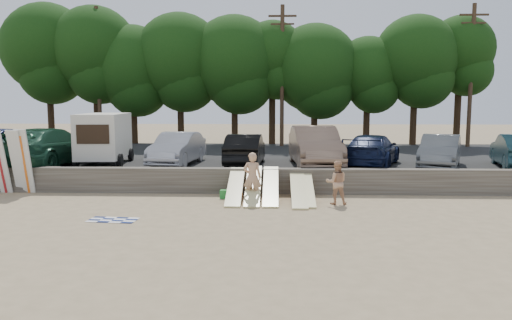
% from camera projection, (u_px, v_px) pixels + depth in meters
% --- Properties ---
extents(ground, '(120.00, 120.00, 0.00)m').
position_uv_depth(ground, '(228.00, 209.00, 16.96)').
color(ground, tan).
rests_on(ground, ground).
extents(seawall, '(44.00, 0.50, 1.00)m').
position_uv_depth(seawall, '(235.00, 181.00, 19.87)').
color(seawall, '#6B6356').
rests_on(seawall, ground).
extents(parking_lot, '(44.00, 14.50, 0.70)m').
position_uv_depth(parking_lot, '(246.00, 161.00, 27.33)').
color(parking_lot, '#282828').
rests_on(parking_lot, ground).
extents(treeline, '(33.14, 6.27, 9.57)m').
position_uv_depth(treeline, '(221.00, 59.00, 33.65)').
color(treeline, '#382616').
rests_on(treeline, parking_lot).
extents(utility_poles, '(25.80, 0.26, 9.00)m').
position_uv_depth(utility_poles, '(282.00, 73.00, 32.10)').
color(utility_poles, '#473321').
rests_on(utility_poles, parking_lot).
extents(box_trailer, '(2.39, 3.87, 2.36)m').
position_uv_depth(box_trailer, '(104.00, 136.00, 23.29)').
color(box_trailer, silver).
rests_on(box_trailer, parking_lot).
extents(car_1, '(3.06, 6.23, 1.74)m').
position_uv_depth(car_1, '(49.00, 147.00, 22.67)').
color(car_1, '#163E2A').
rests_on(car_1, parking_lot).
extents(car_2, '(2.09, 4.70, 1.50)m').
position_uv_depth(car_2, '(177.00, 149.00, 23.17)').
color(car_2, '#A0A0A5').
rests_on(car_2, parking_lot).
extents(car_3, '(1.73, 4.46, 1.45)m').
position_uv_depth(car_3, '(245.00, 150.00, 22.91)').
color(car_3, black).
rests_on(car_3, parking_lot).
extents(car_4, '(2.28, 5.61, 1.81)m').
position_uv_depth(car_4, '(315.00, 146.00, 22.63)').
color(car_4, '#785E4C').
rests_on(car_4, parking_lot).
extents(car_5, '(3.61, 5.35, 1.44)m').
position_uv_depth(car_5, '(372.00, 150.00, 22.71)').
color(car_5, black).
rests_on(car_5, parking_lot).
extents(car_6, '(3.09, 4.70, 1.46)m').
position_uv_depth(car_6, '(440.00, 151.00, 22.07)').
color(car_6, '#505456').
rests_on(car_6, parking_lot).
extents(surfboard_upright_2, '(0.56, 0.68, 2.55)m').
position_uv_depth(surfboard_upright_2, '(1.00, 162.00, 19.59)').
color(surfboard_upright_2, silver).
rests_on(surfboard_upright_2, ground).
extents(surfboard_upright_3, '(0.52, 0.67, 2.55)m').
position_uv_depth(surfboard_upright_3, '(17.00, 162.00, 19.65)').
color(surfboard_upright_3, silver).
rests_on(surfboard_upright_3, ground).
extents(surfboard_upright_4, '(0.55, 0.57, 2.57)m').
position_uv_depth(surfboard_upright_4, '(25.00, 161.00, 19.66)').
color(surfboard_upright_4, silver).
rests_on(surfboard_upright_4, ground).
extents(surfboard_low_0, '(0.56, 2.86, 1.03)m').
position_uv_depth(surfboard_low_0, '(235.00, 186.00, 18.48)').
color(surfboard_low_0, beige).
rests_on(surfboard_low_0, ground).
extents(surfboard_low_1, '(0.56, 2.84, 1.10)m').
position_uv_depth(surfboard_low_1, '(253.00, 186.00, 18.41)').
color(surfboard_low_1, beige).
rests_on(surfboard_low_1, ground).
extents(surfboard_low_2, '(0.56, 2.85, 1.07)m').
position_uv_depth(surfboard_low_2, '(271.00, 186.00, 18.42)').
color(surfboard_low_2, beige).
rests_on(surfboard_low_2, ground).
extents(surfboard_low_3, '(0.56, 2.91, 0.88)m').
position_uv_depth(surfboard_low_3, '(299.00, 190.00, 18.18)').
color(surfboard_low_3, beige).
rests_on(surfboard_low_3, ground).
extents(surfboard_low_4, '(0.56, 2.90, 0.91)m').
position_uv_depth(surfboard_low_4, '(306.00, 188.00, 18.36)').
color(surfboard_low_4, beige).
rests_on(surfboard_low_4, ground).
extents(beachgoer_a, '(0.69, 0.47, 1.82)m').
position_uv_depth(beachgoer_a, '(252.00, 177.00, 18.09)').
color(beachgoer_a, tan).
rests_on(beachgoer_a, ground).
extents(beachgoer_b, '(0.76, 0.59, 1.56)m').
position_uv_depth(beachgoer_b, '(336.00, 182.00, 17.71)').
color(beachgoer_b, tan).
rests_on(beachgoer_b, ground).
extents(cooler, '(0.39, 0.32, 0.32)m').
position_uv_depth(cooler, '(225.00, 194.00, 18.82)').
color(cooler, green).
rests_on(cooler, ground).
extents(gear_bag, '(0.37, 0.34, 0.22)m').
position_uv_depth(gear_bag, '(238.00, 193.00, 19.32)').
color(gear_bag, orange).
rests_on(gear_bag, ground).
extents(beach_towel, '(1.63, 1.63, 0.00)m').
position_uv_depth(beach_towel, '(113.00, 220.00, 15.43)').
color(beach_towel, white).
rests_on(beach_towel, ground).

